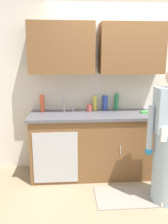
# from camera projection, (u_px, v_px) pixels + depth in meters

# --- Properties ---
(ground_plane) EXTENTS (9.00, 9.00, 0.00)m
(ground_plane) POSITION_uv_depth(u_px,v_px,m) (147.00, 198.00, 2.87)
(ground_plane) COLOR #998466
(kitchen_wall_with_uppers) EXTENTS (4.80, 0.44, 2.70)m
(kitchen_wall_with_uppers) POSITION_uv_depth(u_px,v_px,m) (122.00, 75.00, 3.49)
(kitchen_wall_with_uppers) COLOR silver
(kitchen_wall_with_uppers) RESTS_ON ground
(counter_cabinet) EXTENTS (1.90, 0.62, 0.90)m
(counter_cabinet) POSITION_uv_depth(u_px,v_px,m) (97.00, 145.00, 3.40)
(counter_cabinet) COLOR brown
(counter_cabinet) RESTS_ON ground
(countertop) EXTENTS (1.96, 0.66, 0.04)m
(countertop) POSITION_uv_depth(u_px,v_px,m) (97.00, 115.00, 3.30)
(countertop) COLOR #595960
(countertop) RESTS_ON counter_cabinet
(sink) EXTENTS (0.50, 0.36, 0.35)m
(sink) POSITION_uv_depth(u_px,v_px,m) (67.00, 115.00, 3.27)
(sink) COLOR #B7BABF
(sink) RESTS_ON counter_cabinet
(floor_mat) EXTENTS (0.80, 0.50, 0.01)m
(floor_mat) POSITION_uv_depth(u_px,v_px,m) (127.00, 196.00, 2.90)
(floor_mat) COLOR gray
(floor_mat) RESTS_ON ground
(bottle_water_tall) EXTENTS (0.07, 0.07, 0.25)m
(bottle_water_tall) POSITION_uv_depth(u_px,v_px,m) (42.00, 103.00, 3.39)
(bottle_water_tall) COLOR #E05933
(bottle_water_tall) RESTS_ON countertop
(bottle_dish_liquid) EXTENTS (0.07, 0.07, 0.22)m
(bottle_dish_liquid) POSITION_uv_depth(u_px,v_px,m) (95.00, 103.00, 3.49)
(bottle_dish_liquid) COLOR #D8D14C
(bottle_dish_liquid) RESTS_ON countertop
(bottle_cleaner_spray) EXTENTS (0.06, 0.06, 0.25)m
(bottle_cleaner_spray) POSITION_uv_depth(u_px,v_px,m) (116.00, 102.00, 3.52)
(bottle_cleaner_spray) COLOR #2D8C4C
(bottle_cleaner_spray) RESTS_ON countertop
(bottle_water_short) EXTENTS (0.08, 0.08, 0.22)m
(bottle_water_short) POSITION_uv_depth(u_px,v_px,m) (105.00, 103.00, 3.51)
(bottle_water_short) COLOR #334CB2
(bottle_water_short) RESTS_ON countertop
(cup_by_sink) EXTENTS (0.08, 0.08, 0.11)m
(cup_by_sink) POSITION_uv_depth(u_px,v_px,m) (89.00, 108.00, 3.41)
(cup_by_sink) COLOR #B24C47
(cup_by_sink) RESTS_ON countertop
(sponge) EXTENTS (0.11, 0.07, 0.03)m
(sponge) POSITION_uv_depth(u_px,v_px,m) (145.00, 112.00, 3.32)
(sponge) COLOR #4CBF4C
(sponge) RESTS_ON countertop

